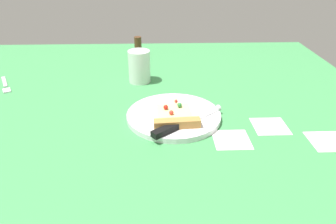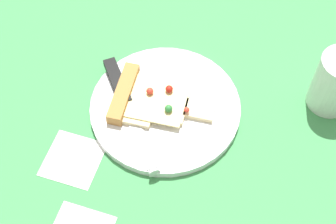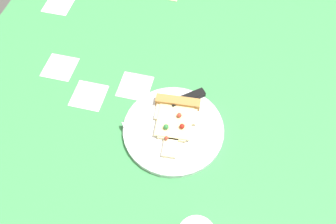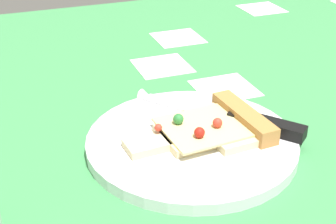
{
  "view_description": "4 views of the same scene",
  "coord_description": "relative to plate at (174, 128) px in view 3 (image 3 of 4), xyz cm",
  "views": [
    {
      "loc": [
        76.49,
        4.34,
        43.36
      ],
      "look_at": [
        3.58,
        6.8,
        3.88
      ],
      "focal_mm": 33.42,
      "sensor_mm": 36.0,
      "label": 1
    },
    {
      "loc": [
        -14.99,
        53.91,
        72.97
      ],
      "look_at": [
        -1.05,
        10.24,
        2.43
      ],
      "focal_mm": 52.84,
      "sensor_mm": 36.0,
      "label": 2
    },
    {
      "loc": [
        -41.59,
        0.03,
        77.33
      ],
      "look_at": [
        2.66,
        10.64,
        4.5
      ],
      "focal_mm": 35.78,
      "sensor_mm": 36.0,
      "label": 3
    },
    {
      "loc": [
        -21.26,
        -39.58,
        33.56
      ],
      "look_at": [
        -1.66,
        12.48,
        3.41
      ],
      "focal_mm": 52.9,
      "sensor_mm": 36.0,
      "label": 4
    }
  ],
  "objects": [
    {
      "name": "plate",
      "position": [
        0.0,
        0.0,
        0.0
      ],
      "size": [
        26.29,
        26.29,
        1.5
      ],
      "primitive_type": "cylinder",
      "color": "silver",
      "rests_on": "ground_plane"
    },
    {
      "name": "knife",
      "position": [
        6.13,
        1.82,
        1.36
      ],
      "size": [
        16.69,
        20.01,
        2.45
      ],
      "rotation": [
        0.0,
        0.0,
        0.68
      ],
      "color": "silver",
      "rests_on": "plate"
    },
    {
      "name": "pizza_slice",
      "position": [
        2.55,
        0.18,
        1.56
      ],
      "size": [
        17.92,
        12.16,
        2.64
      ],
      "rotation": [
        0.0,
        0.0,
        1.64
      ],
      "color": "beige",
      "rests_on": "plate"
    },
    {
      "name": "ground_plane",
      "position": [
        -0.46,
        -8.47,
        -2.25
      ],
      "size": [
        149.27,
        149.27,
        3.0
      ],
      "color": "#3D8C4C",
      "rests_on": "ground"
    }
  ]
}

